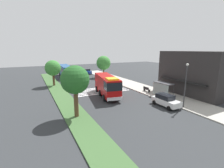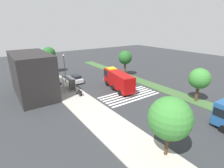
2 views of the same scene
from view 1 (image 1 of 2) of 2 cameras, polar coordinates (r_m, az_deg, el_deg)
The scene contains 15 objects.
ground_plane at distance 31.53m, azimuth -3.39°, elevation -2.87°, with size 120.00×120.00×0.00m, color #2D3033.
sidewalk at distance 35.88m, azimuth 9.56°, elevation -1.04°, with size 60.00×5.22×0.14m, color #ADA89E.
median_strip at distance 29.38m, azimuth -17.29°, elevation -4.41°, with size 60.00×3.00×0.14m, color #3D6033.
crosswalk at distance 32.69m, azimuth -4.33°, elevation -2.32°, with size 4.95×11.16×0.01m.
fire_truck at distance 28.35m, azimuth -1.73°, elevation -0.25°, with size 9.92×4.18×3.78m.
parked_car_west at distance 55.30m, azimuth -8.89°, elevation 4.52°, with size 4.52×2.14×1.77m.
parked_car_mid at distance 24.84m, azimuth 18.61°, elevation -5.53°, with size 4.38×2.05×1.77m.
transit_bus at distance 50.19m, azimuth -16.26°, elevation 4.74°, with size 11.65×3.26×3.48m.
bus_stop_shelter at distance 28.90m, azimuth 17.37°, elevation -0.96°, with size 3.50×1.40×2.46m.
bench_near_shelter at distance 32.07m, azimuth 12.23°, elevation -1.78°, with size 1.60×0.50×0.90m.
street_lamp at distance 24.44m, azimuth 24.81°, elevation 0.74°, with size 0.36×0.36×6.24m.
storefront_building at distance 32.95m, azimuth 27.18°, elevation 3.46°, with size 11.86×6.73×7.90m.
sidewalk_tree_far_west at distance 47.56m, azimuth -3.06°, elevation 7.50°, with size 4.18×4.18×6.24m.
median_tree_far_west at distance 38.31m, azimuth -20.37°, elevation 5.33°, with size 3.47×3.47×5.73m.
median_tree_west at distance 19.28m, azimuth -13.07°, elevation 1.30°, with size 3.41×3.41×6.29m.
Camera 1 is at (27.85, -12.29, 8.22)m, focal length 25.61 mm.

